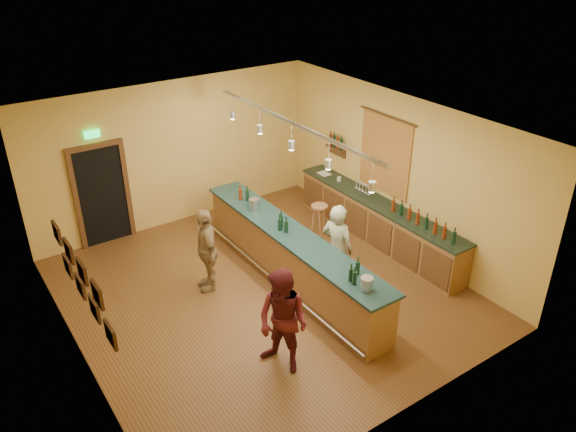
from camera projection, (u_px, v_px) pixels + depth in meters
floor at (263, 292)px, 10.36m from camera, size 7.00×7.00×0.00m
ceiling at (259, 126)px, 8.86m from camera, size 6.50×7.00×0.02m
wall_back at (176, 154)px, 12.16m from camera, size 6.50×0.02×3.20m
wall_front at (409, 322)px, 7.06m from camera, size 6.50×0.02×3.20m
wall_left at (68, 276)px, 7.98m from camera, size 0.02×7.00×3.20m
wall_right at (399, 173)px, 11.24m from camera, size 0.02×7.00×3.20m
doorway at (102, 193)px, 11.51m from camera, size 1.15×0.09×2.48m
tapestry at (385, 155)px, 11.40m from camera, size 0.03×1.40×1.60m
bottle_shelf at (336, 143)px, 12.55m from camera, size 0.17×0.55×0.54m
picture_grid at (82, 279)px, 7.29m from camera, size 0.06×2.20×0.70m
back_counter at (378, 222)px, 11.75m from camera, size 0.60×4.55×1.27m
tasting_bar at (291, 254)px, 10.39m from camera, size 0.73×5.10×1.38m
pendant_track at (291, 132)px, 9.28m from camera, size 0.11×4.60×0.50m
bartender at (337, 248)px, 10.06m from camera, size 0.60×0.74×1.73m
customer_a at (283, 322)px, 8.24m from camera, size 0.89×1.00×1.71m
customer_b at (206, 250)px, 10.14m from camera, size 0.60×1.01×1.62m
bar_stool at (319, 211)px, 11.95m from camera, size 0.36×0.36×0.73m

